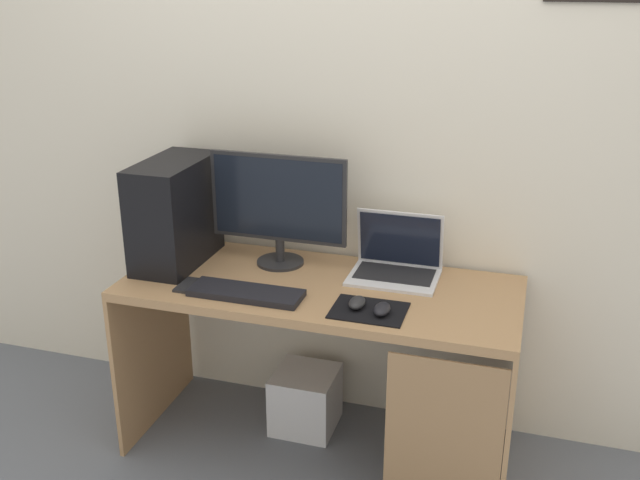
{
  "coord_description": "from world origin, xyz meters",
  "views": [
    {
      "loc": [
        0.74,
        -2.4,
        1.86
      ],
      "look_at": [
        0.0,
        0.0,
        0.91
      ],
      "focal_mm": 40.82,
      "sensor_mm": 36.0,
      "label": 1
    }
  ],
  "objects_px": {
    "laptop": "(396,264)",
    "mouse_right": "(382,309)",
    "pc_tower": "(175,212)",
    "keyboard": "(246,293)",
    "mouse_left": "(357,303)",
    "cell_phone": "(189,285)",
    "subwoofer": "(306,399)",
    "monitor": "(278,206)"
  },
  "relations": [
    {
      "from": "laptop",
      "to": "mouse_right",
      "type": "distance_m",
      "value": 0.35
    },
    {
      "from": "pc_tower",
      "to": "keyboard",
      "type": "height_order",
      "value": "pc_tower"
    },
    {
      "from": "keyboard",
      "to": "mouse_right",
      "type": "bearing_deg",
      "value": -0.56
    },
    {
      "from": "mouse_left",
      "to": "cell_phone",
      "type": "height_order",
      "value": "mouse_left"
    },
    {
      "from": "pc_tower",
      "to": "subwoofer",
      "type": "distance_m",
      "value": 0.96
    },
    {
      "from": "monitor",
      "to": "mouse_right",
      "type": "bearing_deg",
      "value": -33.3
    },
    {
      "from": "mouse_right",
      "to": "cell_phone",
      "type": "distance_m",
      "value": 0.75
    },
    {
      "from": "monitor",
      "to": "subwoofer",
      "type": "relative_size",
      "value": 2.15
    },
    {
      "from": "cell_phone",
      "to": "subwoofer",
      "type": "xyz_separation_m",
      "value": [
        0.37,
        0.27,
        -0.6
      ]
    },
    {
      "from": "mouse_left",
      "to": "keyboard",
      "type": "bearing_deg",
      "value": -177.23
    },
    {
      "from": "monitor",
      "to": "cell_phone",
      "type": "distance_m",
      "value": 0.47
    },
    {
      "from": "mouse_right",
      "to": "cell_phone",
      "type": "relative_size",
      "value": 0.74
    },
    {
      "from": "monitor",
      "to": "cell_phone",
      "type": "xyz_separation_m",
      "value": [
        -0.25,
        -0.31,
        -0.24
      ]
    },
    {
      "from": "laptop",
      "to": "keyboard",
      "type": "xyz_separation_m",
      "value": [
        -0.48,
        -0.35,
        -0.04
      ]
    },
    {
      "from": "monitor",
      "to": "subwoofer",
      "type": "height_order",
      "value": "monitor"
    },
    {
      "from": "mouse_left",
      "to": "cell_phone",
      "type": "distance_m",
      "value": 0.65
    },
    {
      "from": "mouse_left",
      "to": "mouse_right",
      "type": "height_order",
      "value": "same"
    },
    {
      "from": "mouse_left",
      "to": "cell_phone",
      "type": "bearing_deg",
      "value": -179.38
    },
    {
      "from": "pc_tower",
      "to": "mouse_right",
      "type": "xyz_separation_m",
      "value": [
        0.9,
        -0.23,
        -0.19
      ]
    },
    {
      "from": "monitor",
      "to": "laptop",
      "type": "distance_m",
      "value": 0.51
    },
    {
      "from": "monitor",
      "to": "cell_phone",
      "type": "bearing_deg",
      "value": -129.4
    },
    {
      "from": "mouse_right",
      "to": "cell_phone",
      "type": "xyz_separation_m",
      "value": [
        -0.75,
        0.02,
        -0.02
      ]
    },
    {
      "from": "monitor",
      "to": "mouse_left",
      "type": "bearing_deg",
      "value": -36.88
    },
    {
      "from": "cell_phone",
      "to": "laptop",
      "type": "bearing_deg",
      "value": 24.71
    },
    {
      "from": "monitor",
      "to": "mouse_left",
      "type": "distance_m",
      "value": 0.55
    },
    {
      "from": "laptop",
      "to": "mouse_left",
      "type": "distance_m",
      "value": 0.33
    },
    {
      "from": "mouse_right",
      "to": "subwoofer",
      "type": "xyz_separation_m",
      "value": [
        -0.38,
        0.29,
        -0.62
      ]
    },
    {
      "from": "keyboard",
      "to": "mouse_left",
      "type": "relative_size",
      "value": 4.38
    },
    {
      "from": "monitor",
      "to": "pc_tower",
      "type": "bearing_deg",
      "value": -167.15
    },
    {
      "from": "mouse_left",
      "to": "cell_phone",
      "type": "relative_size",
      "value": 0.74
    },
    {
      "from": "mouse_left",
      "to": "mouse_right",
      "type": "relative_size",
      "value": 1.0
    },
    {
      "from": "keyboard",
      "to": "mouse_left",
      "type": "xyz_separation_m",
      "value": [
        0.41,
        0.02,
        0.01
      ]
    },
    {
      "from": "keyboard",
      "to": "laptop",
      "type": "bearing_deg",
      "value": 35.51
    },
    {
      "from": "laptop",
      "to": "keyboard",
      "type": "distance_m",
      "value": 0.6
    },
    {
      "from": "laptop",
      "to": "keyboard",
      "type": "height_order",
      "value": "laptop"
    },
    {
      "from": "monitor",
      "to": "mouse_right",
      "type": "distance_m",
      "value": 0.63
    },
    {
      "from": "laptop",
      "to": "mouse_left",
      "type": "bearing_deg",
      "value": -102.31
    },
    {
      "from": "pc_tower",
      "to": "cell_phone",
      "type": "relative_size",
      "value": 3.34
    },
    {
      "from": "laptop",
      "to": "subwoofer",
      "type": "height_order",
      "value": "laptop"
    },
    {
      "from": "keyboard",
      "to": "subwoofer",
      "type": "bearing_deg",
      "value": 65.6
    },
    {
      "from": "pc_tower",
      "to": "cell_phone",
      "type": "distance_m",
      "value": 0.33
    },
    {
      "from": "pc_tower",
      "to": "subwoofer",
      "type": "bearing_deg",
      "value": 6.48
    }
  ]
}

